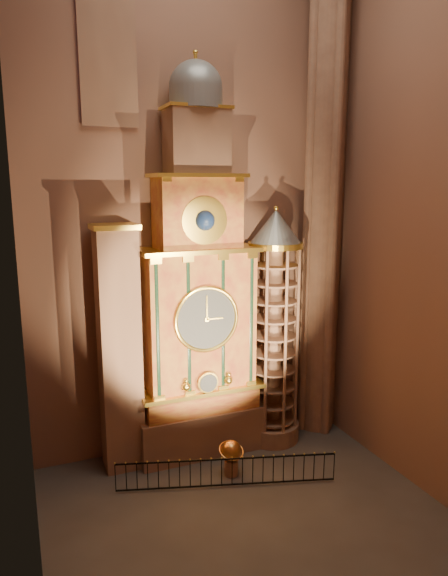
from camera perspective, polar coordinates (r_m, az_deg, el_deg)
name	(u,v)px	position (r m, az deg, el deg)	size (l,w,h in m)	color
floor	(246,513)	(20.32, 2.46, -23.74)	(14.00, 14.00, 0.00)	#383330
wall_back	(189,201)	(22.19, -3.90, 9.61)	(22.00, 22.00, 0.00)	#8E604C
wall_left	(13,211)	(15.05, -22.38, 7.92)	(22.00, 22.00, 0.00)	#8E604C
wall_right	(420,204)	(20.59, 20.93, 8.75)	(22.00, 22.00, 0.00)	#8E604C
astronomical_clock	(198,305)	(21.79, -2.88, -1.90)	(5.60, 2.41, 16.70)	#8C634C
portrait_tower	(120,349)	(21.37, -11.53, -6.65)	(1.80, 1.60, 10.20)	#8C634C
stair_turret	(274,330)	(23.28, 5.54, -4.65)	(2.50, 2.50, 10.80)	#8C634C
gothic_pier	(324,200)	(23.97, 11.05, 9.56)	(2.04, 2.04, 22.00)	#8C634C
stained_glass_window	(108,56)	(21.83, -12.78, 23.88)	(2.20, 0.14, 5.20)	navy
celestial_globe	(231,455)	(21.97, 0.81, -18.02)	(1.14, 1.09, 1.50)	#8C634C
iron_railing	(227,472)	(21.33, 0.32, -19.81)	(8.25, 2.56, 1.17)	black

